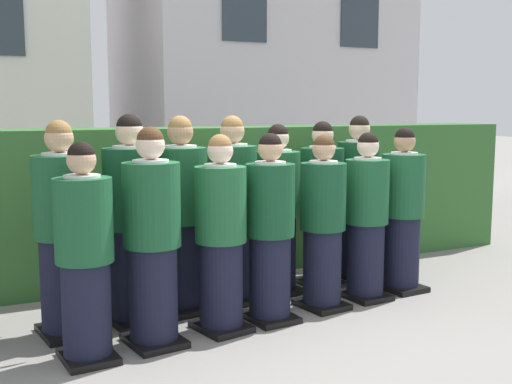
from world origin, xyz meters
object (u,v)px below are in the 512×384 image
Objects in this scene: student_front_row_0 at (85,258)px; student_front_row_2 at (221,239)px; student_rear_row_2 at (182,219)px; student_front_row_5 at (366,220)px; student_rear_row_3 at (233,214)px; student_front_row_3 at (270,233)px; student_rear_row_1 at (132,225)px; student_front_row_4 at (323,227)px; student_rear_row_5 at (322,208)px; student_rear_row_0 at (63,234)px; student_rear_row_6 at (358,201)px; student_front_row_6 at (402,214)px; student_rear_row_4 at (278,213)px; student_front_row_1 at (152,243)px.

student_front_row_0 is 1.10m from student_front_row_2.
student_front_row_0 is at bearing -142.02° from student_rear_row_2.
student_front_row_5 is 1.24m from student_rear_row_3.
student_rear_row_1 is at bearing 156.19° from student_front_row_3.
student_front_row_2 is at bearing -174.81° from student_front_row_3.
student_rear_row_5 is at bearing 58.81° from student_front_row_4.
student_rear_row_0 is 1.56m from student_rear_row_3.
student_rear_row_6 is at bearing 24.44° from student_front_row_2.
student_front_row_2 is at bearing 8.05° from student_front_row_0.
student_front_row_3 is at bearing -84.77° from student_rear_row_3.
student_rear_row_1 is at bearing 175.26° from student_front_row_6.
student_front_row_3 is 0.91× the size of student_rear_row_1.
student_rear_row_6 reaches higher than student_rear_row_0.
student_rear_row_3 reaches higher than student_rear_row_4.
student_rear_row_6 reaches higher than student_front_row_4.
student_rear_row_3 reaches higher than student_rear_row_5.
student_front_row_1 is at bearing -174.26° from student_front_row_3.
student_front_row_0 is 1.56m from student_front_row_3.
student_front_row_2 is at bearing -79.80° from student_rear_row_2.
student_front_row_4 is (1.04, 0.14, -0.01)m from student_front_row_2.
student_front_row_4 is 0.97× the size of student_front_row_6.
student_rear_row_0 is 1.02× the size of student_rear_row_5.
student_front_row_6 is at bearing 7.99° from student_front_row_0.
student_front_row_0 is 0.92× the size of student_rear_row_0.
student_front_row_6 reaches higher than student_front_row_4.
student_rear_row_0 is (-0.56, 0.51, 0.02)m from student_front_row_1.
student_front_row_0 reaches higher than student_front_row_4.
student_front_row_2 is at bearing -172.05° from student_front_row_6.
student_rear_row_1 is at bearing -171.51° from student_rear_row_6.
student_rear_row_2 reaches higher than student_front_row_0.
student_front_row_5 is (2.13, 0.27, -0.04)m from student_front_row_1.
student_rear_row_2 is at bearing 171.32° from student_front_row_6.
student_rear_row_4 is at bearing 7.46° from student_rear_row_2.
student_rear_row_2 is (0.47, 0.11, -0.01)m from student_rear_row_1.
student_rear_row_0 is 0.98× the size of student_rear_row_1.
student_rear_row_5 is (1.02, 0.10, -0.03)m from student_rear_row_3.
student_rear_row_1 is at bearing 139.19° from student_front_row_2.
student_front_row_0 is 0.98× the size of student_front_row_3.
student_front_row_2 is 1.01× the size of student_front_row_5.
student_rear_row_4 is 0.52m from student_rear_row_5.
student_rear_row_4 is at bearing 57.71° from student_front_row_3.
student_rear_row_1 is 1.00m from student_rear_row_3.
student_rear_row_2 is 1.01× the size of student_rear_row_6.
student_front_row_4 is at bearing 10.04° from student_front_row_3.
student_front_row_3 is 1.01× the size of student_front_row_5.
student_rear_row_3 is at bearing -174.21° from student_rear_row_5.
student_front_row_1 is 0.97× the size of student_rear_row_0.
student_rear_row_5 is at bearing 3.81° from student_rear_row_4.
student_rear_row_3 reaches higher than student_front_row_5.
student_front_row_0 is at bearing -150.94° from student_rear_row_3.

